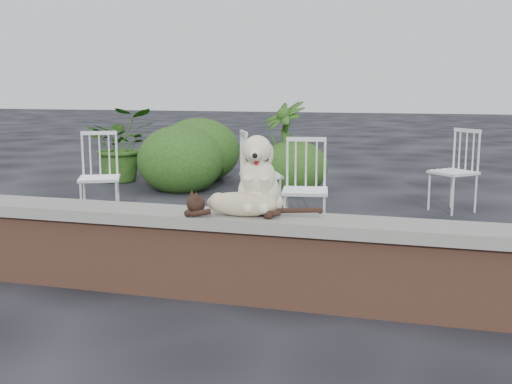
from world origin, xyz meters
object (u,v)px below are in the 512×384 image
(dog, at_px, (259,173))
(chair_a, at_px, (99,177))
(chair_b, at_px, (305,189))
(cat, at_px, (241,203))
(chair_e, at_px, (261,174))
(potted_plant_b, at_px, (283,146))
(potted_plant_a, at_px, (122,145))
(chair_d, at_px, (453,171))

(dog, distance_m, chair_a, 2.98)
(chair_b, bearing_deg, dog, -98.96)
(cat, bearing_deg, chair_e, 92.92)
(cat, relative_size, potted_plant_b, 0.86)
(dog, height_order, cat, dog)
(potted_plant_a, bearing_deg, chair_e, -34.60)
(chair_d, bearing_deg, chair_b, -83.63)
(chair_e, relative_size, chair_d, 1.00)
(cat, bearing_deg, chair_a, 127.69)
(cat, xyz_separation_m, chair_e, (-0.62, 2.70, -0.20))
(chair_b, height_order, chair_d, same)
(chair_d, bearing_deg, chair_e, -112.79)
(chair_b, bearing_deg, potted_plant_b, 97.89)
(chair_e, xyz_separation_m, potted_plant_a, (-2.68, 1.85, 0.09))
(dog, distance_m, cat, 0.25)
(chair_a, bearing_deg, chair_b, -30.84)
(chair_e, xyz_separation_m, chair_d, (2.04, 0.84, 0.00))
(chair_b, bearing_deg, chair_e, 117.75)
(potted_plant_b, bearing_deg, cat, -79.89)
(chair_d, height_order, potted_plant_a, potted_plant_a)
(dog, height_order, chair_d, dog)
(chair_b, bearing_deg, chair_d, 41.73)
(chair_b, distance_m, potted_plant_b, 2.82)
(cat, height_order, potted_plant_b, potted_plant_b)
(dog, xyz_separation_m, cat, (-0.08, -0.15, -0.18))
(chair_e, xyz_separation_m, chair_b, (0.68, -0.88, 0.00))
(chair_d, bearing_deg, potted_plant_a, -147.25)
(potted_plant_a, bearing_deg, chair_d, -12.04)
(chair_e, xyz_separation_m, potted_plant_b, (-0.18, 1.80, 0.14))
(dog, xyz_separation_m, chair_d, (1.34, 3.39, -0.38))
(cat, relative_size, chair_a, 1.12)
(chair_a, height_order, chair_d, same)
(dog, relative_size, cat, 0.51)
(chair_d, bearing_deg, potted_plant_b, -158.62)
(dog, bearing_deg, cat, -128.10)
(potted_plant_b, bearing_deg, potted_plant_a, 178.97)
(cat, distance_m, potted_plant_b, 4.58)
(chair_e, distance_m, potted_plant_b, 1.82)
(dog, xyz_separation_m, chair_b, (-0.03, 1.68, -0.38))
(chair_b, xyz_separation_m, potted_plant_a, (-3.35, 2.72, 0.09))
(cat, bearing_deg, potted_plant_b, 90.08)
(chair_a, xyz_separation_m, chair_d, (3.63, 1.53, 0.00))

